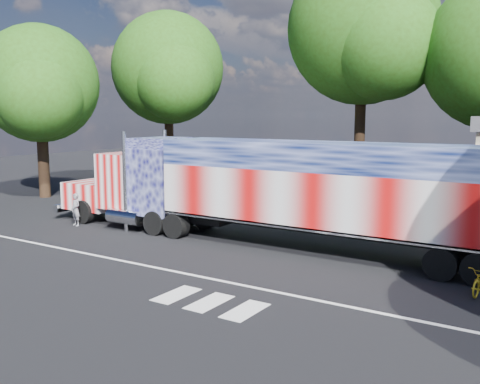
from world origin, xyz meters
The scene contains 8 objects.
ground centered at (0.00, 0.00, 0.00)m, with size 100.00×100.00×0.00m, color black.
lane_markings centered at (1.71, -3.77, 0.01)m, with size 30.00×2.67×0.01m.
semi_truck centered at (1.92, 2.04, 2.34)m, with size 21.31×3.37×4.54m.
coach_bus centered at (-5.82, 10.02, 1.79)m, with size 11.85×2.76×3.45m.
woman centered at (-7.61, 0.33, 0.78)m, with size 0.57×0.37×1.56m, color slate.
tree_w_a centered at (-16.40, 5.32, 7.15)m, with size 7.72×7.35×10.88m.
tree_n_mid centered at (0.14, 17.60, 10.68)m, with size 10.19×9.71×15.60m.
tree_nw_a centered at (-15.30, 16.43, 8.84)m, with size 9.19×8.75×13.27m.
Camera 1 is at (12.58, -16.51, 5.24)m, focal length 40.00 mm.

